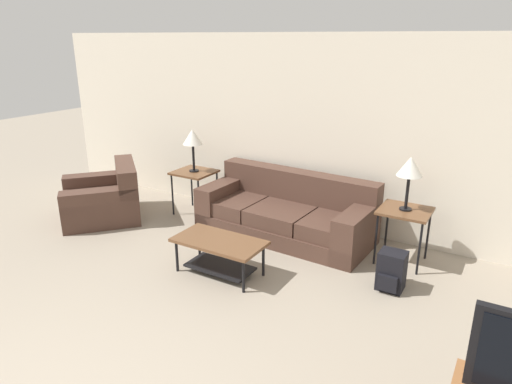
{
  "coord_description": "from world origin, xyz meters",
  "views": [
    {
      "loc": [
        2.54,
        -0.81,
        2.55
      ],
      "look_at": [
        -0.08,
        3.57,
        0.8
      ],
      "focal_mm": 32.0,
      "sensor_mm": 36.0,
      "label": 1
    }
  ],
  "objects_px": {
    "table_lamp_left": "(193,138)",
    "backpack": "(391,271)",
    "table_lamp_right": "(410,168)",
    "side_table_left": "(194,176)",
    "armchair": "(104,199)",
    "coffee_table": "(219,249)",
    "couch": "(286,214)",
    "side_table_right": "(405,215)"
  },
  "relations": [
    {
      "from": "side_table_left",
      "to": "table_lamp_right",
      "type": "relative_size",
      "value": 1.05
    },
    {
      "from": "armchair",
      "to": "side_table_left",
      "type": "xyz_separation_m",
      "value": [
        1.04,
        0.83,
        0.31
      ]
    },
    {
      "from": "couch",
      "to": "side_table_left",
      "type": "height_order",
      "value": "couch"
    },
    {
      "from": "side_table_left",
      "to": "backpack",
      "type": "xyz_separation_m",
      "value": [
        3.14,
        -0.69,
        -0.38
      ]
    },
    {
      "from": "side_table_left",
      "to": "table_lamp_right",
      "type": "xyz_separation_m",
      "value": [
        3.07,
        -0.0,
        0.57
      ]
    },
    {
      "from": "couch",
      "to": "coffee_table",
      "type": "height_order",
      "value": "couch"
    },
    {
      "from": "couch",
      "to": "table_lamp_left",
      "type": "height_order",
      "value": "table_lamp_left"
    },
    {
      "from": "couch",
      "to": "side_table_right",
      "type": "height_order",
      "value": "couch"
    },
    {
      "from": "table_lamp_left",
      "to": "couch",
      "type": "bearing_deg",
      "value": -0.05
    },
    {
      "from": "table_lamp_right",
      "to": "side_table_left",
      "type": "bearing_deg",
      "value": 180.0
    },
    {
      "from": "armchair",
      "to": "table_lamp_left",
      "type": "relative_size",
      "value": 2.37
    },
    {
      "from": "side_table_left",
      "to": "backpack",
      "type": "relative_size",
      "value": 1.54
    },
    {
      "from": "coffee_table",
      "to": "side_table_left",
      "type": "distance_m",
      "value": 1.96
    },
    {
      "from": "armchair",
      "to": "backpack",
      "type": "distance_m",
      "value": 4.18
    },
    {
      "from": "coffee_table",
      "to": "side_table_right",
      "type": "height_order",
      "value": "side_table_right"
    },
    {
      "from": "coffee_table",
      "to": "side_table_left",
      "type": "relative_size",
      "value": 1.54
    },
    {
      "from": "table_lamp_right",
      "to": "table_lamp_left",
      "type": "bearing_deg",
      "value": 180.0
    },
    {
      "from": "side_table_right",
      "to": "backpack",
      "type": "distance_m",
      "value": 0.79
    },
    {
      "from": "side_table_right",
      "to": "table_lamp_right",
      "type": "height_order",
      "value": "table_lamp_right"
    },
    {
      "from": "armchair",
      "to": "side_table_right",
      "type": "relative_size",
      "value": 2.26
    },
    {
      "from": "backpack",
      "to": "couch",
      "type": "bearing_deg",
      "value": 156.67
    },
    {
      "from": "table_lamp_left",
      "to": "backpack",
      "type": "xyz_separation_m",
      "value": [
        3.14,
        -0.69,
        -0.95
      ]
    },
    {
      "from": "backpack",
      "to": "side_table_left",
      "type": "bearing_deg",
      "value": 167.56
    },
    {
      "from": "couch",
      "to": "backpack",
      "type": "distance_m",
      "value": 1.75
    },
    {
      "from": "armchair",
      "to": "side_table_left",
      "type": "bearing_deg",
      "value": 38.56
    },
    {
      "from": "coffee_table",
      "to": "couch",
      "type": "bearing_deg",
      "value": 83.94
    },
    {
      "from": "table_lamp_left",
      "to": "side_table_right",
      "type": "bearing_deg",
      "value": 0.0
    },
    {
      "from": "side_table_left",
      "to": "table_lamp_right",
      "type": "height_order",
      "value": "table_lamp_right"
    },
    {
      "from": "side_table_right",
      "to": "table_lamp_left",
      "type": "height_order",
      "value": "table_lamp_left"
    },
    {
      "from": "armchair",
      "to": "table_lamp_right",
      "type": "height_order",
      "value": "table_lamp_right"
    },
    {
      "from": "armchair",
      "to": "side_table_right",
      "type": "distance_m",
      "value": 4.2
    },
    {
      "from": "coffee_table",
      "to": "table_lamp_left",
      "type": "bearing_deg",
      "value": 136.04
    },
    {
      "from": "side_table_left",
      "to": "couch",
      "type": "bearing_deg",
      "value": -0.05
    },
    {
      "from": "side_table_left",
      "to": "side_table_right",
      "type": "height_order",
      "value": "same"
    },
    {
      "from": "side_table_left",
      "to": "backpack",
      "type": "distance_m",
      "value": 3.24
    },
    {
      "from": "backpack",
      "to": "table_lamp_right",
      "type": "bearing_deg",
      "value": 95.81
    },
    {
      "from": "table_lamp_left",
      "to": "backpack",
      "type": "height_order",
      "value": "table_lamp_left"
    },
    {
      "from": "couch",
      "to": "table_lamp_left",
      "type": "distance_m",
      "value": 1.76
    },
    {
      "from": "coffee_table",
      "to": "side_table_right",
      "type": "relative_size",
      "value": 1.54
    },
    {
      "from": "armchair",
      "to": "coffee_table",
      "type": "relative_size",
      "value": 1.47
    },
    {
      "from": "armchair",
      "to": "coffee_table",
      "type": "height_order",
      "value": "armchair"
    },
    {
      "from": "side_table_left",
      "to": "coffee_table",
      "type": "bearing_deg",
      "value": -43.96
    }
  ]
}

